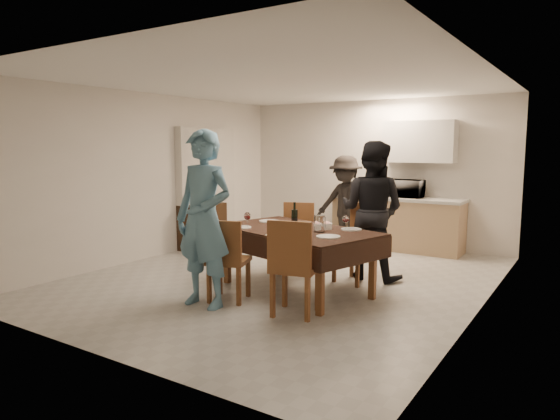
{
  "coord_description": "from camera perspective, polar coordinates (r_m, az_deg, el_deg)",
  "views": [
    {
      "loc": [
        3.51,
        -5.58,
        1.77
      ],
      "look_at": [
        0.11,
        -0.3,
        0.97
      ],
      "focal_mm": 32.0,
      "sensor_mm": 36.0,
      "label": 1
    }
  ],
  "objects": [
    {
      "name": "person_kitchen",
      "position": [
        8.69,
        7.49,
        0.86
      ],
      "size": [
        1.04,
        0.6,
        1.62
      ],
      "primitive_type": "imported",
      "color": "black",
      "rests_on": "floor"
    },
    {
      "name": "wall_back",
      "position": [
        9.28,
        10.55,
        4.25
      ],
      "size": [
        5.0,
        0.02,
        2.6
      ],
      "primitive_type": "cube",
      "color": "silver",
      "rests_on": "floor"
    },
    {
      "name": "salad_bowl",
      "position": [
        6.09,
        5.12,
        -1.83
      ],
      "size": [
        0.19,
        0.19,
        0.07
      ],
      "primitive_type": "cylinder",
      "color": "white",
      "rests_on": "dining_table"
    },
    {
      "name": "wine_glass_a",
      "position": [
        6.17,
        -3.75,
        -1.13
      ],
      "size": [
        0.09,
        0.09,
        0.19
      ],
      "primitive_type": null,
      "color": "white",
      "rests_on": "dining_table"
    },
    {
      "name": "chair_far_left",
      "position": [
        6.9,
        1.43,
        -2.52
      ],
      "size": [
        0.56,
        0.57,
        0.53
      ],
      "rotation": [
        0.0,
        0.0,
        3.47
      ],
      "color": "brown",
      "rests_on": "floor"
    },
    {
      "name": "dining_table",
      "position": [
        6.1,
        1.82,
        -2.49
      ],
      "size": [
        2.22,
        1.66,
        0.77
      ],
      "rotation": [
        0.0,
        0.0,
        -0.28
      ],
      "color": "black",
      "rests_on": "floor"
    },
    {
      "name": "upper_cabinet",
      "position": [
        8.8,
        15.65,
        7.53
      ],
      "size": [
        1.2,
        0.34,
        0.7
      ],
      "primitive_type": "cube",
      "color": "silver",
      "rests_on": "wall_back"
    },
    {
      "name": "mushroom_dish",
      "position": [
        6.35,
        2.74,
        -1.62
      ],
      "size": [
        0.2,
        0.2,
        0.03
      ],
      "primitive_type": "cylinder",
      "color": "white",
      "rests_on": "dining_table"
    },
    {
      "name": "microwave",
      "position": [
        8.74,
        14.29,
        2.39
      ],
      "size": [
        0.54,
        0.37,
        0.3
      ],
      "primitive_type": "imported",
      "rotation": [
        0.0,
        0.0,
        3.14
      ],
      "color": "silver",
      "rests_on": "kitchen_worktop"
    },
    {
      "name": "wine_bottle",
      "position": [
        6.13,
        1.67,
        -0.58
      ],
      "size": [
        0.08,
        0.08,
        0.32
      ],
      "primitive_type": null,
      "color": "black",
      "rests_on": "dining_table"
    },
    {
      "name": "plate_far_left",
      "position": [
        6.66,
        -1.27,
        -1.28
      ],
      "size": [
        0.26,
        0.26,
        0.02
      ],
      "primitive_type": "cylinder",
      "color": "white",
      "rests_on": "dining_table"
    },
    {
      "name": "water_jug",
      "position": [
        8.74,
        -8.92,
        2.12
      ],
      "size": [
        0.3,
        0.3,
        0.44
      ],
      "primitive_type": "cylinder",
      "color": "#395DB4",
      "rests_on": "console"
    },
    {
      "name": "wine_glass_c",
      "position": [
        6.43,
        1.68,
        -0.81
      ],
      "size": [
        0.08,
        0.08,
        0.19
      ],
      "primitive_type": null,
      "color": "white",
      "rests_on": "dining_table"
    },
    {
      "name": "floor",
      "position": [
        6.83,
        0.59,
        -7.76
      ],
      "size": [
        5.0,
        6.0,
        0.02
      ],
      "primitive_type": "cube",
      "color": "#ABABA6",
      "rests_on": "ground"
    },
    {
      "name": "wall_left",
      "position": [
        8.22,
        -14.35,
        3.77
      ],
      "size": [
        0.02,
        6.0,
        2.6
      ],
      "primitive_type": "cube",
      "color": "silver",
      "rests_on": "floor"
    },
    {
      "name": "person_far",
      "position": [
        6.76,
        10.45,
        -0.06
      ],
      "size": [
        0.91,
        0.71,
        1.84
      ],
      "primitive_type": "imported",
      "rotation": [
        0.0,
        0.0,
        3.13
      ],
      "color": "black",
      "rests_on": "floor"
    },
    {
      "name": "chair_far_right",
      "position": [
        6.48,
        8.23,
        -2.98
      ],
      "size": [
        0.56,
        0.56,
        0.55
      ],
      "rotation": [
        0.0,
        0.0,
        2.92
      ],
      "color": "brown",
      "rests_on": "floor"
    },
    {
      "name": "stub_partition",
      "position": [
        9.04,
        -8.37,
        2.63
      ],
      "size": [
        0.15,
        1.4,
        2.1
      ],
      "primitive_type": "cube",
      "color": "beige",
      "rests_on": "floor"
    },
    {
      "name": "person_near",
      "position": [
        5.54,
        -8.69,
        -1.01
      ],
      "size": [
        0.73,
        0.49,
        1.96
      ],
      "primitive_type": "imported",
      "rotation": [
        0.0,
        0.0,
        0.03
      ],
      "color": "#598BA8",
      "rests_on": "floor"
    },
    {
      "name": "chair_near_right",
      "position": [
        5.18,
        1.25,
        -5.47
      ],
      "size": [
        0.56,
        0.56,
        0.56
      ],
      "rotation": [
        0.0,
        0.0,
        0.22
      ],
      "color": "brown",
      "rests_on": "floor"
    },
    {
      "name": "chair_near_left",
      "position": [
        5.7,
        -6.47,
        -4.77
      ],
      "size": [
        0.55,
        0.56,
        0.52
      ],
      "rotation": [
        0.0,
        0.0,
        0.33
      ],
      "color": "brown",
      "rests_on": "floor"
    },
    {
      "name": "ceiling",
      "position": [
        6.65,
        0.62,
        14.44
      ],
      "size": [
        5.0,
        6.0,
        0.02
      ],
      "primitive_type": "cube",
      "color": "white",
      "rests_on": "wall_back"
    },
    {
      "name": "savoury_tart",
      "position": [
        5.71,
        0.72,
        -2.52
      ],
      "size": [
        0.49,
        0.42,
        0.05
      ],
      "primitive_type": "cube",
      "rotation": [
        0.0,
        0.0,
        0.29
      ],
      "color": "#AB6C32",
      "rests_on": "dining_table"
    },
    {
      "name": "console",
      "position": [
        8.81,
        -8.84,
        -1.84
      ],
      "size": [
        0.42,
        0.84,
        0.78
      ],
      "primitive_type": "cube",
      "color": "black",
      "rests_on": "floor"
    },
    {
      "name": "wine_glass_b",
      "position": [
        6.04,
        7.53,
        -1.44
      ],
      "size": [
        0.08,
        0.08,
        0.18
      ],
      "primitive_type": null,
      "color": "white",
      "rests_on": "dining_table"
    },
    {
      "name": "plate_near_left",
      "position": [
        6.18,
        -4.4,
        -1.98
      ],
      "size": [
        0.24,
        0.24,
        0.01
      ],
      "primitive_type": "cylinder",
      "color": "white",
      "rests_on": "dining_table"
    },
    {
      "name": "plate_far_right",
      "position": [
        6.07,
        8.15,
        -2.19
      ],
      "size": [
        0.25,
        0.25,
        0.01
      ],
      "primitive_type": "cylinder",
      "color": "white",
      "rests_on": "dining_table"
    },
    {
      "name": "kitchen_worktop",
      "position": [
        8.8,
        13.3,
        1.31
      ],
      "size": [
        2.24,
        0.64,
        0.05
      ],
      "primitive_type": "cube",
      "color": "#B0B0AA",
      "rests_on": "kitchen_base_cabinet"
    },
    {
      "name": "wall_front",
      "position": [
        4.38,
        -20.78,
        0.63
      ],
      "size": [
        5.0,
        0.02,
        2.6
      ],
      "primitive_type": "cube",
      "color": "silver",
      "rests_on": "floor"
    },
    {
      "name": "kitchen_base_cabinet",
      "position": [
        8.86,
        13.22,
        -1.62
      ],
      "size": [
        2.2,
        0.6,
        0.86
      ],
      "primitive_type": "cube",
      "color": "tan",
      "rests_on": "floor"
    },
    {
      "name": "plate_near_right",
      "position": [
        5.54,
        5.55,
        -3.05
      ],
      "size": [
        0.27,
        0.27,
        0.02
      ],
      "primitive_type": "cylinder",
      "color": "white",
      "rests_on": "dining_table"
    },
    {
      "name": "wall_right",
      "position": [
        5.69,
        22.44,
        1.98
      ],
      "size": [
        0.02,
        6.0,
        2.6
      ],
      "primitive_type": "cube",
      "color": "silver",
      "rests_on": "floor"
    },
    {
      "name": "water_pitcher",
      "position": [
        5.86,
        4.51,
        -1.58
      ],
      "size": [
        0.13,
        0.13,
        0.2
      ],
      "primitive_type": "cylinder",
      "color": "white",
      "rests_on": "dining_table"
    }
  ]
}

